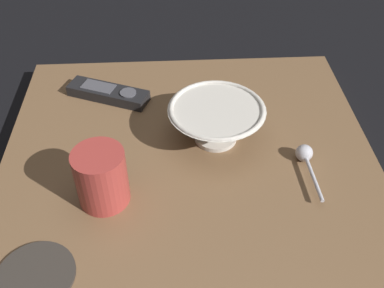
# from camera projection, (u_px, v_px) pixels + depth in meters

# --- Properties ---
(ground_plane) EXTENTS (6.00, 6.00, 0.00)m
(ground_plane) POSITION_uv_depth(u_px,v_px,m) (189.00, 173.00, 0.79)
(ground_plane) COLOR black
(table) EXTENTS (0.61, 0.63, 0.04)m
(table) POSITION_uv_depth(u_px,v_px,m) (189.00, 165.00, 0.78)
(table) COLOR brown
(table) RESTS_ON ground
(cereal_bowl) EXTENTS (0.17, 0.17, 0.07)m
(cereal_bowl) POSITION_uv_depth(u_px,v_px,m) (216.00, 121.00, 0.77)
(cereal_bowl) COLOR beige
(cereal_bowl) RESTS_ON table
(coffee_mug) EXTENTS (0.08, 0.08, 0.09)m
(coffee_mug) POSITION_uv_depth(u_px,v_px,m) (101.00, 177.00, 0.66)
(coffee_mug) COLOR #A53833
(coffee_mug) RESTS_ON table
(teaspoon) EXTENTS (0.12, 0.03, 0.03)m
(teaspoon) POSITION_uv_depth(u_px,v_px,m) (305.00, 156.00, 0.74)
(teaspoon) COLOR silver
(teaspoon) RESTS_ON table
(tv_remote_near) EXTENTS (0.10, 0.17, 0.02)m
(tv_remote_near) POSITION_uv_depth(u_px,v_px,m) (108.00, 93.00, 0.88)
(tv_remote_near) COLOR black
(tv_remote_near) RESTS_ON table
(drink_coaster) EXTENTS (0.11, 0.11, 0.01)m
(drink_coaster) POSITION_uv_depth(u_px,v_px,m) (36.00, 275.00, 0.59)
(drink_coaster) COLOR #332D28
(drink_coaster) RESTS_ON table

